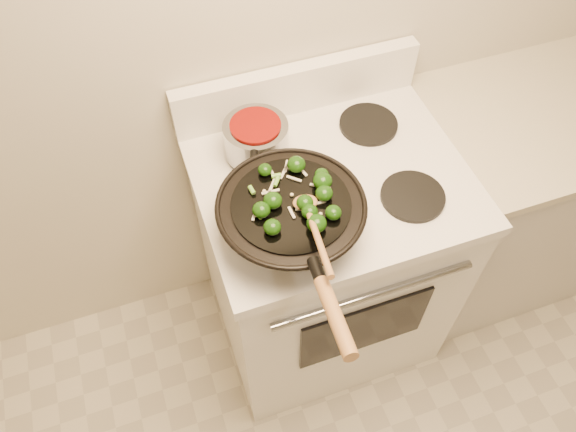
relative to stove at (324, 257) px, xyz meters
name	(u,v)px	position (x,y,z in m)	size (l,w,h in m)	color
stove	(324,257)	(0.00, 0.00, 0.00)	(0.78, 0.67, 1.08)	white
counter_unit	(524,193)	(0.85, 0.03, -0.01)	(0.90, 0.62, 0.91)	silver
wok	(292,217)	(-0.18, -0.16, 0.53)	(0.38, 0.63, 0.19)	black
stirfry	(300,197)	(-0.16, -0.15, 0.60)	(0.23, 0.25, 0.04)	#133708
wooden_spoon	(312,222)	(-0.16, -0.24, 0.61)	(0.08, 0.28, 0.08)	#A3703F
saucepan	(256,139)	(-0.18, 0.15, 0.52)	(0.19, 0.29, 0.11)	gray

